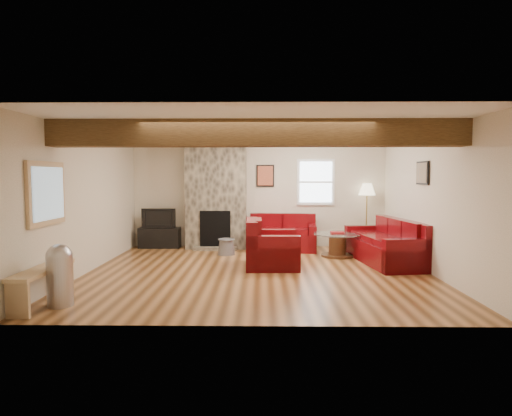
{
  "coord_description": "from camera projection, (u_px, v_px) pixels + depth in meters",
  "views": [
    {
      "loc": [
        0.07,
        -7.47,
        1.7
      ],
      "look_at": [
        -0.04,
        0.4,
        1.1
      ],
      "focal_mm": 30.0,
      "sensor_mm": 36.0,
      "label": 1
    }
  ],
  "objects": [
    {
      "name": "artwork_right",
      "position": [
        422.0,
        173.0,
        7.7
      ],
      "size": [
        0.06,
        0.55,
        0.42
      ],
      "primitive_type": null,
      "color": "black",
      "rests_on": "room"
    },
    {
      "name": "hatch_window",
      "position": [
        47.0,
        193.0,
        6.02
      ],
      "size": [
        0.08,
        1.0,
        0.9
      ],
      "primitive_type": null,
      "color": "tan",
      "rests_on": "room"
    },
    {
      "name": "armchair_red",
      "position": [
        272.0,
        243.0,
        7.97
      ],
      "size": [
        0.98,
        1.11,
        0.89
      ],
      "primitive_type": null,
      "rotation": [
        0.0,
        0.0,
        1.59
      ],
      "color": "#420406",
      "rests_on": "floor"
    },
    {
      "name": "ceiling_dome",
      "position": [
        305.0,
        137.0,
        8.28
      ],
      "size": [
        0.4,
        0.4,
        0.18
      ],
      "primitive_type": null,
      "color": "white",
      "rests_on": "room"
    },
    {
      "name": "tv_cabinet",
      "position": [
        160.0,
        238.0,
        10.12
      ],
      "size": [
        0.95,
        0.38,
        0.48
      ],
      "primitive_type": "cube",
      "color": "black",
      "rests_on": "floor"
    },
    {
      "name": "artwork_back",
      "position": [
        265.0,
        176.0,
        10.15
      ],
      "size": [
        0.42,
        0.06,
        0.52
      ],
      "primitive_type": null,
      "color": "black",
      "rests_on": "room"
    },
    {
      "name": "chimney_breast",
      "position": [
        216.0,
        196.0,
        9.98
      ],
      "size": [
        1.4,
        0.67,
        2.5
      ],
      "color": "#3A342C",
      "rests_on": "floor"
    },
    {
      "name": "room",
      "position": [
        258.0,
        201.0,
        7.48
      ],
      "size": [
        8.0,
        8.0,
        8.0
      ],
      "color": "brown",
      "rests_on": "ground"
    },
    {
      "name": "back_window",
      "position": [
        316.0,
        182.0,
        10.15
      ],
      "size": [
        0.9,
        0.08,
        1.1
      ],
      "primitive_type": null,
      "color": "white",
      "rests_on": "room"
    },
    {
      "name": "pedal_bin",
      "position": [
        60.0,
        275.0,
        5.56
      ],
      "size": [
        0.43,
        0.43,
        0.82
      ],
      "primitive_type": null,
      "rotation": [
        0.0,
        0.0,
        0.38
      ],
      "color": "#B4B4B9",
      "rests_on": "floor"
    },
    {
      "name": "oak_beam",
      "position": [
        257.0,
        133.0,
        6.16
      ],
      "size": [
        6.0,
        0.36,
        0.38
      ],
      "primitive_type": "cube",
      "color": "#32210F",
      "rests_on": "room"
    },
    {
      "name": "loveseat",
      "position": [
        282.0,
        232.0,
        9.76
      ],
      "size": [
        1.6,
        1.01,
        0.81
      ],
      "primitive_type": null,
      "rotation": [
        0.0,
        0.0,
        -0.09
      ],
      "color": "#420406",
      "rests_on": "floor"
    },
    {
      "name": "coffee_table",
      "position": [
        337.0,
        245.0,
        8.99
      ],
      "size": [
        1.01,
        1.01,
        0.53
      ],
      "color": "#482B17",
      "rests_on": "floor"
    },
    {
      "name": "coal_bucket",
      "position": [
        226.0,
        247.0,
        9.21
      ],
      "size": [
        0.37,
        0.37,
        0.35
      ],
      "primitive_type": null,
      "color": "slate",
      "rests_on": "floor"
    },
    {
      "name": "pine_bench",
      "position": [
        43.0,
        286.0,
        5.66
      ],
      "size": [
        0.3,
        1.28,
        0.48
      ],
      "primitive_type": null,
      "color": "tan",
      "rests_on": "floor"
    },
    {
      "name": "television",
      "position": [
        159.0,
        218.0,
        10.08
      ],
      "size": [
        0.8,
        0.1,
        0.46
      ],
      "primitive_type": "imported",
      "color": "black",
      "rests_on": "tv_cabinet"
    },
    {
      "name": "floor_lamp",
      "position": [
        367.0,
        193.0,
        9.99
      ],
      "size": [
        0.39,
        0.39,
        1.52
      ],
      "color": "tan",
      "rests_on": "floor"
    },
    {
      "name": "sofa_three",
      "position": [
        385.0,
        241.0,
        8.37
      ],
      "size": [
        1.19,
        2.28,
        0.84
      ],
      "primitive_type": null,
      "rotation": [
        0.0,
        0.0,
        -1.44
      ],
      "color": "#420406",
      "rests_on": "floor"
    }
  ]
}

